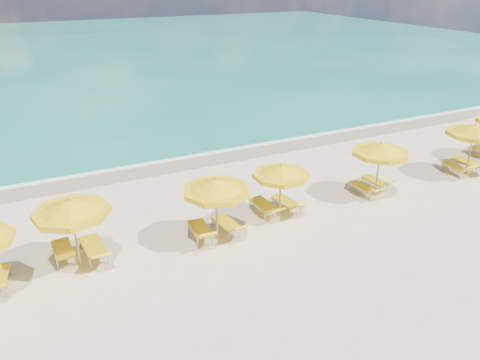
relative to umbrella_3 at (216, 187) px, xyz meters
name	(u,v)px	position (x,y,z in m)	size (l,w,h in m)	color
ground_plane	(257,221)	(1.93, 0.52, -2.13)	(120.00, 120.00, 0.00)	beige
ocean	(75,51)	(1.93, 48.52, -2.13)	(120.00, 80.00, 0.30)	#157864
wet_sand_band	(191,160)	(1.93, 7.92, -2.13)	(120.00, 2.60, 0.01)	tan
foam_line	(186,155)	(1.93, 8.72, -2.13)	(120.00, 1.20, 0.03)	white
whitecap_near	(51,125)	(-4.07, 17.52, -2.13)	(14.00, 0.36, 0.05)	white
whitecap_far	(210,83)	(9.93, 24.52, -2.13)	(18.00, 0.30, 0.05)	white
umbrella_2	(71,208)	(-4.85, 0.50, 0.04)	(2.89, 2.89, 2.54)	tan
umbrella_3	(216,187)	(0.00, 0.00, 0.00)	(2.60, 2.60, 2.50)	tan
umbrella_4	(281,172)	(2.97, 0.51, -0.17)	(3.00, 3.00, 2.29)	tan
umbrella_5	(381,149)	(7.84, 0.38, 0.00)	(3.19, 3.19, 2.50)	tan
umbrella_6	(475,130)	(13.44, 0.27, 0.08)	(2.72, 2.72, 2.60)	tan
lounger_2_left	(64,254)	(-5.29, 1.06, -1.90)	(0.68, 1.82, 0.90)	#A5A8AD
lounger_2_right	(94,251)	(-4.31, 0.76, -1.88)	(0.82, 2.11, 0.82)	#A5A8AD
lounger_3_left	(201,233)	(-0.55, 0.26, -1.90)	(0.82, 1.93, 0.86)	#A5A8AD
lounger_3_right	(227,227)	(0.53, 0.26, -1.90)	(0.80, 1.89, 0.80)	#A5A8AD
lounger_4_left	(264,208)	(2.51, 0.97, -1.90)	(0.69, 1.97, 0.76)	#A5A8AD
lounger_4_right	(287,205)	(3.52, 0.81, -1.90)	(0.82, 1.89, 0.81)	#A5A8AD
lounger_5_left	(363,190)	(7.34, 0.64, -1.93)	(0.66, 1.74, 0.66)	#A5A8AD
lounger_5_right	(375,184)	(8.31, 0.92, -1.93)	(0.64, 1.67, 0.74)	#A5A8AD
lounger_6_left	(456,170)	(12.92, 0.44, -1.91)	(0.79, 1.81, 0.83)	#A5A8AD
lounger_6_right	(468,166)	(13.89, 0.52, -1.89)	(0.85, 2.10, 0.76)	#A5A8AD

